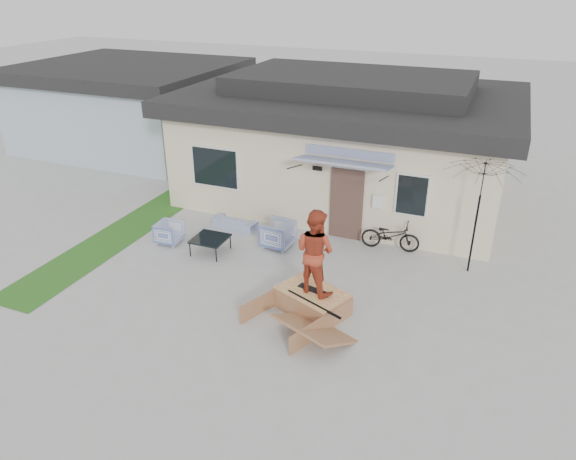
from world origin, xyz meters
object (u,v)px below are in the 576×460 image
at_px(coffee_table, 210,245).
at_px(skate_ramp, 312,301).
at_px(bicycle, 391,233).
at_px(armchair_left, 169,231).
at_px(loveseat, 235,220).
at_px(skater, 315,250).
at_px(patio_umbrella, 478,209).
at_px(skateboard, 314,290).
at_px(armchair_right, 277,233).

height_order(coffee_table, skate_ramp, skate_ramp).
bearing_deg(bicycle, armchair_left, 103.60).
height_order(loveseat, skater, skater).
height_order(coffee_table, bicycle, bicycle).
height_order(loveseat, patio_umbrella, patio_umbrella).
distance_m(armchair_left, skateboard, 5.21).
xyz_separation_m(bicycle, patio_umbrella, (2.15, -0.42, 1.23)).
bearing_deg(coffee_table, loveseat, 93.42).
relative_size(armchair_right, skate_ramp, 0.41).
distance_m(armchair_right, bicycle, 3.14).
bearing_deg(skate_ramp, loveseat, 160.79).
relative_size(loveseat, patio_umbrella, 0.62).
xyz_separation_m(coffee_table, skateboard, (3.57, -1.53, 0.31)).
relative_size(armchair_left, skater, 0.35).
bearing_deg(armchair_right, loveseat, -105.70).
bearing_deg(skate_ramp, skateboard, 90.00).
relative_size(skateboard, skater, 0.41).
bearing_deg(bicycle, armchair_right, 104.08).
relative_size(armchair_left, skate_ramp, 0.34).
xyz_separation_m(coffee_table, bicycle, (4.52, 2.06, 0.29)).
distance_m(armchair_right, patio_umbrella, 5.32).
xyz_separation_m(loveseat, bicycle, (4.62, 0.41, 0.25)).
xyz_separation_m(armchair_left, skate_ramp, (4.93, -1.68, -0.09)).
xyz_separation_m(coffee_table, skate_ramp, (3.55, -1.58, 0.03)).
xyz_separation_m(armchair_left, skateboard, (4.95, -1.63, 0.19)).
bearing_deg(armchair_right, skateboard, 42.42).
bearing_deg(skateboard, skate_ramp, -97.64).
height_order(armchair_left, skate_ramp, armchair_left).
relative_size(armchair_left, bicycle, 0.43).
relative_size(loveseat, armchair_right, 1.62).
height_order(loveseat, armchair_right, armchair_right).
relative_size(bicycle, skater, 0.82).
bearing_deg(loveseat, skateboard, 144.22).
relative_size(armchair_right, patio_umbrella, 0.38).
bearing_deg(armchair_left, skate_ramp, -112.64).
distance_m(patio_umbrella, skateboard, 4.60).
xyz_separation_m(patio_umbrella, skater, (-3.10, -3.17, -0.21)).
bearing_deg(skateboard, bicycle, 89.84).
xyz_separation_m(skate_ramp, skater, (0.02, 0.05, 1.29)).
bearing_deg(bicycle, coffee_table, 109.70).
height_order(skate_ramp, skater, skater).
relative_size(coffee_table, skateboard, 1.12).
height_order(coffee_table, patio_umbrella, patio_umbrella).
xyz_separation_m(armchair_left, skater, (4.95, -1.63, 1.19)).
distance_m(armchair_left, armchair_right, 3.09).
relative_size(loveseat, coffee_table, 1.50).
distance_m(loveseat, skateboard, 4.86).
xyz_separation_m(armchair_right, skate_ramp, (1.99, -2.63, -0.16)).
height_order(armchair_left, skateboard, armchair_left).
height_order(loveseat, coffee_table, loveseat).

